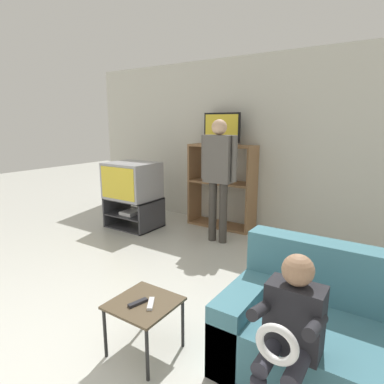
{
  "coord_description": "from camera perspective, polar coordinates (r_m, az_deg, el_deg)",
  "views": [
    {
      "loc": [
        1.9,
        -0.6,
        1.63
      ],
      "look_at": [
        0.04,
        2.2,
        0.9
      ],
      "focal_mm": 30.0,
      "sensor_mm": 36.0,
      "label": 1
    }
  ],
  "objects": [
    {
      "name": "wall_back",
      "position": [
        5.01,
        11.41,
        8.24
      ],
      "size": [
        6.4,
        0.06,
        2.6
      ],
      "color": "beige",
      "rests_on": "ground_plane"
    },
    {
      "name": "tv_stand",
      "position": [
        5.19,
        -10.29,
        -3.6
      ],
      "size": [
        0.79,
        0.6,
        0.47
      ],
      "color": "#38383D",
      "rests_on": "ground_plane"
    },
    {
      "name": "television_main",
      "position": [
        5.08,
        -10.59,
        2.04
      ],
      "size": [
        0.75,
        0.63,
        0.56
      ],
      "color": "#9E9EA3",
      "rests_on": "tv_stand"
    },
    {
      "name": "media_shelf",
      "position": [
        5.05,
        5.29,
        1.16
      ],
      "size": [
        1.05,
        0.38,
        1.3
      ],
      "color": "#8E6642",
      "rests_on": "ground_plane"
    },
    {
      "name": "television_flat",
      "position": [
        5.0,
        5.32,
        11.0
      ],
      "size": [
        0.61,
        0.2,
        0.48
      ],
      "color": "black",
      "rests_on": "media_shelf"
    },
    {
      "name": "snack_table",
      "position": [
        2.43,
        -8.52,
        -19.74
      ],
      "size": [
        0.44,
        0.44,
        0.4
      ],
      "color": "brown",
      "rests_on": "ground_plane"
    },
    {
      "name": "remote_control_black",
      "position": [
        2.38,
        -9.6,
        -18.83
      ],
      "size": [
        0.07,
        0.15,
        0.02
      ],
      "primitive_type": "cube",
      "rotation": [
        0.0,
        0.0,
        -0.26
      ],
      "color": "#232328",
      "rests_on": "snack_table"
    },
    {
      "name": "remote_control_white",
      "position": [
        2.36,
        -7.34,
        -19.08
      ],
      "size": [
        0.11,
        0.14,
        0.02
      ],
      "primitive_type": "cube",
      "rotation": [
        0.0,
        0.0,
        0.59
      ],
      "color": "silver",
      "rests_on": "snack_table"
    },
    {
      "name": "couch",
      "position": [
        2.42,
        25.41,
        -23.04
      ],
      "size": [
        1.49,
        0.82,
        0.82
      ],
      "color": "teal",
      "rests_on": "ground_plane"
    },
    {
      "name": "person_standing_adult",
      "position": [
        4.31,
        4.74,
        4.06
      ],
      "size": [
        0.53,
        0.2,
        1.67
      ],
      "color": "#3D3833",
      "rests_on": "ground_plane"
    },
    {
      "name": "person_seated_child",
      "position": [
        1.9,
        16.95,
        -22.52
      ],
      "size": [
        0.33,
        0.43,
        0.96
      ],
      "color": "#2D2D38",
      "rests_on": "ground_plane"
    }
  ]
}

